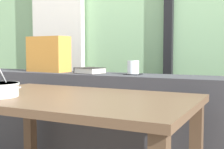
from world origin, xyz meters
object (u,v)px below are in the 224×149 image
juice_glass (133,68)px  fork_utensil (11,89)px  closed_book (90,71)px  throw_pillow (48,54)px  breakfast_table (72,118)px  coaster_square (133,74)px

juice_glass → fork_utensil: juice_glass is taller
closed_book → throw_pillow: (-0.37, 0.02, 0.11)m
breakfast_table → juice_glass: (0.07, 0.62, 0.22)m
breakfast_table → closed_book: 0.65m
coaster_square → juice_glass: 0.04m
throw_pillow → juice_glass: bearing=1.7°
throw_pillow → fork_utensil: 0.58m
coaster_square → throw_pillow: bearing=-178.3°
juice_glass → throw_pillow: 0.68m
juice_glass → throw_pillow: size_ratio=0.27×
breakfast_table → throw_pillow: size_ratio=3.67×
breakfast_table → coaster_square: coaster_square is taller
breakfast_table → throw_pillow: 0.90m
coaster_square → fork_utensil: (-0.53, -0.55, -0.06)m
juice_glass → fork_utensil: 0.77m
juice_glass → fork_utensil: (-0.53, -0.55, -0.11)m
breakfast_table → throw_pillow: (-0.60, 0.60, 0.30)m
coaster_square → throw_pillow: 0.68m
breakfast_table → closed_book: bearing=112.4°
juice_glass → closed_book: size_ratio=0.42×
juice_glass → throw_pillow: throw_pillow is taller
closed_book → throw_pillow: bearing=176.4°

